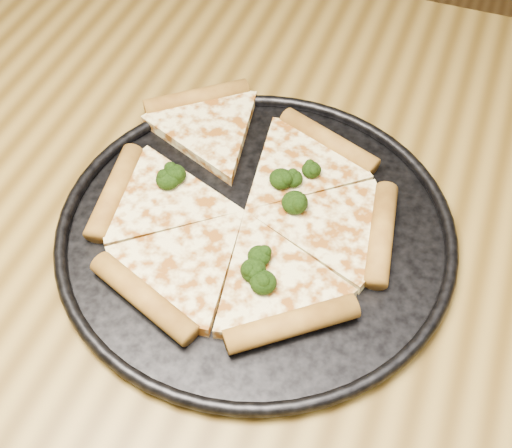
% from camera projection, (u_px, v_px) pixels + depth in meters
% --- Properties ---
extents(dining_table, '(1.20, 0.90, 0.75)m').
position_uv_depth(dining_table, '(230.00, 258.00, 0.80)').
color(dining_table, brown).
rests_on(dining_table, ground).
extents(pizza_pan, '(0.40, 0.40, 0.02)m').
position_uv_depth(pizza_pan, '(256.00, 229.00, 0.70)').
color(pizza_pan, black).
rests_on(pizza_pan, dining_table).
extents(pizza, '(0.33, 0.35, 0.02)m').
position_uv_depth(pizza, '(242.00, 206.00, 0.70)').
color(pizza, '#EFDD92').
rests_on(pizza, pizza_pan).
extents(broccoli_florets, '(0.16, 0.18, 0.02)m').
position_uv_depth(broccoli_florets, '(252.00, 214.00, 0.69)').
color(broccoli_florets, black).
rests_on(broccoli_florets, pizza).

